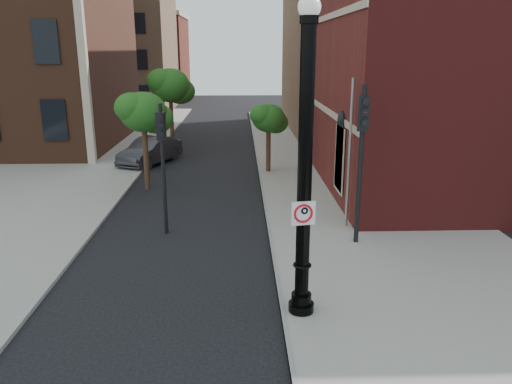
{
  "coord_description": "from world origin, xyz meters",
  "views": [
    {
      "loc": [
        1.05,
        -9.94,
        6.15
      ],
      "look_at": [
        1.45,
        2.0,
        2.72
      ],
      "focal_mm": 35.0,
      "sensor_mm": 36.0,
      "label": 1
    }
  ],
  "objects_px": {
    "lamppost": "(305,181)",
    "traffic_signal_right": "(362,140)",
    "no_parking_sign": "(303,213)",
    "traffic_signal_left": "(162,148)",
    "parked_car": "(150,151)"
  },
  "relations": [
    {
      "from": "traffic_signal_left",
      "to": "traffic_signal_right",
      "type": "relative_size",
      "value": 0.87
    },
    {
      "from": "lamppost",
      "to": "traffic_signal_right",
      "type": "relative_size",
      "value": 1.4
    },
    {
      "from": "traffic_signal_left",
      "to": "traffic_signal_right",
      "type": "xyz_separation_m",
      "value": [
        6.32,
        -1.32,
        0.45
      ]
    },
    {
      "from": "lamppost",
      "to": "traffic_signal_right",
      "type": "height_order",
      "value": "lamppost"
    },
    {
      "from": "no_parking_sign",
      "to": "traffic_signal_left",
      "type": "bearing_deg",
      "value": 114.8
    },
    {
      "from": "parked_car",
      "to": "traffic_signal_right",
      "type": "height_order",
      "value": "traffic_signal_right"
    },
    {
      "from": "no_parking_sign",
      "to": "traffic_signal_right",
      "type": "distance_m",
      "value": 5.18
    },
    {
      "from": "lamppost",
      "to": "no_parking_sign",
      "type": "bearing_deg",
      "value": -98.81
    },
    {
      "from": "lamppost",
      "to": "no_parking_sign",
      "type": "height_order",
      "value": "lamppost"
    },
    {
      "from": "no_parking_sign",
      "to": "traffic_signal_right",
      "type": "relative_size",
      "value": 0.11
    },
    {
      "from": "traffic_signal_left",
      "to": "traffic_signal_right",
      "type": "bearing_deg",
      "value": -6.29
    },
    {
      "from": "lamppost",
      "to": "traffic_signal_right",
      "type": "xyz_separation_m",
      "value": [
        2.32,
        4.36,
        0.14
      ]
    },
    {
      "from": "lamppost",
      "to": "traffic_signal_right",
      "type": "distance_m",
      "value": 4.94
    },
    {
      "from": "no_parking_sign",
      "to": "lamppost",
      "type": "bearing_deg",
      "value": 71.91
    },
    {
      "from": "lamppost",
      "to": "parked_car",
      "type": "distance_m",
      "value": 17.99
    }
  ]
}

